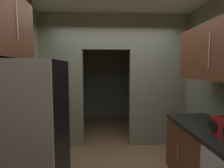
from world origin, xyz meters
name	(u,v)px	position (x,y,z in m)	size (l,w,h in m)	color
kitchen_partition	(117,76)	(0.05, 1.42, 1.50)	(3.06, 0.12, 2.77)	gray
adjoining_room_shell	(111,77)	(0.00, 3.02, 1.39)	(3.06, 2.33, 2.77)	gray
refrigerator	(24,139)	(-1.11, -0.33, 0.87)	(0.85, 0.78, 1.75)	black
lower_cabinet_run	(218,167)	(1.19, -0.26, 0.45)	(0.69, 1.73, 0.89)	brown
upper_cabinet_counterside	(224,51)	(1.19, -0.26, 1.86)	(0.36, 1.56, 0.71)	brown
upper_cabinet_fridgeside	(0,13)	(-1.35, -0.23, 2.27)	(0.36, 0.94, 0.98)	brown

